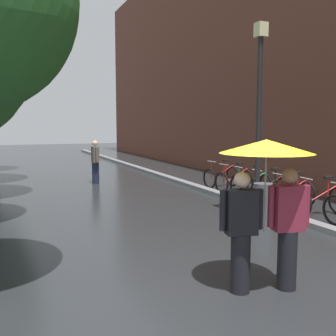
# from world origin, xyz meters

# --- Properties ---
(ground_plane) EXTENTS (80.00, 80.00, 0.00)m
(ground_plane) POSITION_xyz_m (0.00, 0.00, 0.00)
(ground_plane) COLOR #26282B
(building_facade) EXTENTS (8.00, 36.00, 11.13)m
(building_facade) POSITION_xyz_m (10.00, 10.00, 5.56)
(building_facade) COLOR brown
(building_facade) RESTS_ON ground
(kerb_strip) EXTENTS (0.30, 36.00, 0.12)m
(kerb_strip) POSITION_xyz_m (3.20, 10.00, 0.06)
(kerb_strip) COLOR slate
(kerb_strip) RESTS_ON ground
(parked_bicycle_1) EXTENTS (1.15, 0.81, 0.96)m
(parked_bicycle_1) POSITION_xyz_m (4.12, 3.10, 0.38)
(parked_bicycle_1) COLOR black
(parked_bicycle_1) RESTS_ON ground
(parked_bicycle_2) EXTENTS (1.09, 0.72, 0.96)m
(parked_bicycle_2) POSITION_xyz_m (4.04, 4.05, 0.38)
(parked_bicycle_2) COLOR black
(parked_bicycle_2) RESTS_ON ground
(parked_bicycle_3) EXTENTS (1.08, 0.70, 0.96)m
(parked_bicycle_3) POSITION_xyz_m (4.04, 5.00, 0.38)
(parked_bicycle_3) COLOR black
(parked_bicycle_3) RESTS_ON ground
(parked_bicycle_4) EXTENTS (1.14, 0.79, 0.96)m
(parked_bicycle_4) POSITION_xyz_m (4.00, 5.82, 0.38)
(parked_bicycle_4) COLOR black
(parked_bicycle_4) RESTS_ON ground
(parked_bicycle_5) EXTENTS (1.15, 0.81, 0.96)m
(parked_bicycle_5) POSITION_xyz_m (3.99, 6.74, 0.38)
(parked_bicycle_5) COLOR black
(parked_bicycle_5) RESTS_ON ground
(parked_bicycle_6) EXTENTS (1.17, 0.85, 0.96)m
(parked_bicycle_6) POSITION_xyz_m (4.12, 7.79, 0.38)
(parked_bicycle_6) COLOR black
(parked_bicycle_6) RESTS_ON ground
(couple_under_umbrella) EXTENTS (1.23, 1.23, 2.03)m
(couple_under_umbrella) POSITION_xyz_m (0.21, 0.05, 1.41)
(couple_under_umbrella) COLOR black
(couple_under_umbrella) RESTS_ON ground
(street_lamp_post) EXTENTS (0.24, 0.24, 4.51)m
(street_lamp_post) POSITION_xyz_m (2.60, 3.57, 2.62)
(street_lamp_post) COLOR black
(street_lamp_post) RESTS_ON ground
(litter_bin) EXTENTS (0.44, 0.44, 0.85)m
(litter_bin) POSITION_xyz_m (2.60, 3.33, 0.42)
(litter_bin) COLOR #4C4C51
(litter_bin) RESTS_ON ground
(pedestrian_walking_midground) EXTENTS (0.26, 0.59, 1.60)m
(pedestrian_walking_midground) POSITION_xyz_m (0.25, 10.35, 0.82)
(pedestrian_walking_midground) COLOR #1E233D
(pedestrian_walking_midground) RESTS_ON ground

